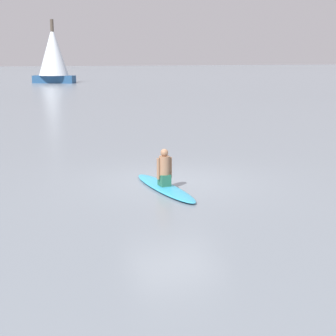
% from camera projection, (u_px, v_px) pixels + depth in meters
% --- Properties ---
extents(ground_plane, '(400.00, 400.00, 0.00)m').
position_uv_depth(ground_plane, '(174.00, 182.00, 14.51)').
color(ground_plane, gray).
extents(surfboard, '(0.68, 3.38, 0.10)m').
position_uv_depth(surfboard, '(164.00, 187.00, 13.69)').
color(surfboard, '#339EC6').
rests_on(surfboard, ground).
extents(person_paddler, '(0.41, 0.32, 0.94)m').
position_uv_depth(person_paddler, '(164.00, 169.00, 13.60)').
color(person_paddler, '#26664C').
rests_on(person_paddler, surfboard).
extents(sailboat_near_left, '(5.44, 5.21, 8.04)m').
position_uv_depth(sailboat_near_left, '(53.00, 53.00, 69.58)').
color(sailboat_near_left, navy).
rests_on(sailboat_near_left, ground).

